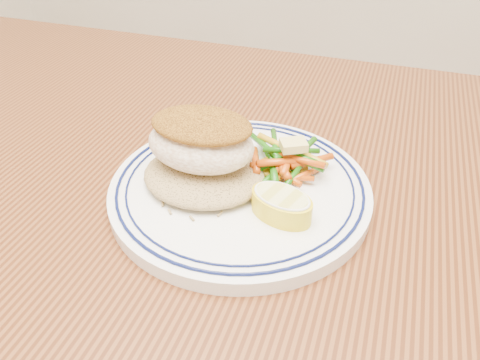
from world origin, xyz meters
name	(u,v)px	position (x,y,z in m)	size (l,w,h in m)	color
dining_table	(233,290)	(0.00, 0.00, 0.65)	(1.50, 0.90, 0.75)	#47210E
plate	(240,188)	(-0.01, 0.04, 0.76)	(0.26, 0.26, 0.02)	white
rice_pilaf	(204,172)	(-0.04, 0.04, 0.78)	(0.12, 0.11, 0.02)	#977C4B
fish_fillet	(201,139)	(-0.05, 0.04, 0.81)	(0.11, 0.08, 0.06)	#F7E6CC
vegetable_pile	(283,161)	(0.03, 0.08, 0.78)	(0.10, 0.10, 0.03)	#C59415
butter_pat	(294,145)	(0.04, 0.08, 0.80)	(0.03, 0.02, 0.01)	#E0CD6D
lemon_wedge	(281,204)	(0.05, 0.01, 0.78)	(0.07, 0.07, 0.02)	yellow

